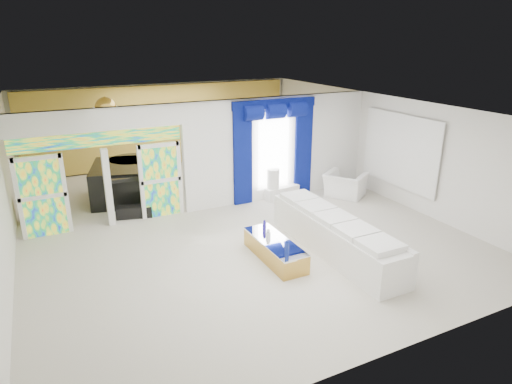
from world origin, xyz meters
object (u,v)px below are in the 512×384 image
white_sofa (334,236)px  armchair (345,185)px  console_table (282,192)px  grand_piano (122,182)px  coffee_table (275,250)px

white_sofa → armchair: (2.47, 2.89, -0.02)m
armchair → console_table: bearing=35.5°
white_sofa → armchair: size_ratio=3.62×
armchair → grand_piano: (-6.07, 2.77, 0.16)m
armchair → grand_piano: size_ratio=0.54×
coffee_table → console_table: size_ratio=1.73×
console_table → grand_piano: 4.77m
console_table → grand_piano: size_ratio=0.52×
white_sofa → coffee_table: (-1.35, 0.30, -0.18)m
white_sofa → coffee_table: bearing=167.6°
coffee_table → armchair: (3.82, 2.59, 0.16)m
white_sofa → console_table: bearing=79.5°
white_sofa → console_table: size_ratio=3.75×
coffee_table → grand_piano: size_ratio=0.90×
console_table → grand_piano: bearing=154.2°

